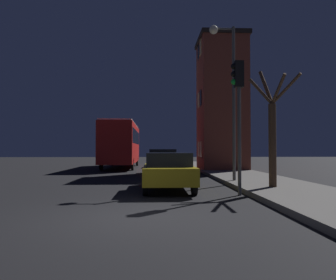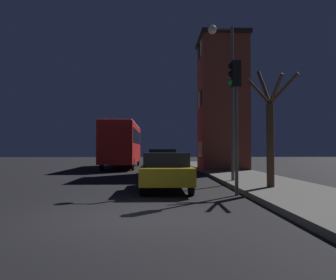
# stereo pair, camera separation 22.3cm
# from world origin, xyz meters

# --- Properties ---
(ground_plane) EXTENTS (120.00, 120.00, 0.00)m
(ground_plane) POSITION_xyz_m (0.00, 0.00, 0.00)
(ground_plane) COLOR black
(brick_building) EXTENTS (3.40, 4.02, 9.56)m
(brick_building) POSITION_xyz_m (5.48, 15.91, 4.97)
(brick_building) COLOR brown
(brick_building) RESTS_ON sidewalk
(streetlamp) EXTENTS (1.17, 0.40, 6.98)m
(streetlamp) POSITION_xyz_m (3.86, 6.87, 4.78)
(streetlamp) COLOR #4C4C4C
(streetlamp) RESTS_ON sidewalk
(traffic_light) EXTENTS (0.43, 0.24, 4.57)m
(traffic_light) POSITION_xyz_m (3.43, 3.33, 3.27)
(traffic_light) COLOR #4C4C4C
(traffic_light) RESTS_ON ground
(bare_tree) EXTENTS (1.56, 2.00, 4.52)m
(bare_tree) POSITION_xyz_m (4.94, 4.30, 2.31)
(bare_tree) COLOR #473323
(bare_tree) RESTS_ON sidewalk
(bus) EXTENTS (2.51, 10.61, 3.72)m
(bus) POSITION_xyz_m (-2.19, 20.26, 2.21)
(bus) COLOR red
(bus) RESTS_ON ground
(car_near_lane) EXTENTS (1.82, 4.45, 1.43)m
(car_near_lane) POSITION_xyz_m (1.10, 4.82, 0.77)
(car_near_lane) COLOR olive
(car_near_lane) RESTS_ON ground
(car_mid_lane) EXTENTS (1.78, 4.35, 1.57)m
(car_mid_lane) POSITION_xyz_m (1.08, 12.50, 0.82)
(car_mid_lane) COLOR black
(car_mid_lane) RESTS_ON ground
(car_far_lane) EXTENTS (1.72, 4.76, 1.52)m
(car_far_lane) POSITION_xyz_m (1.41, 21.17, 0.79)
(car_far_lane) COLOR #B7BABF
(car_far_lane) RESTS_ON ground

